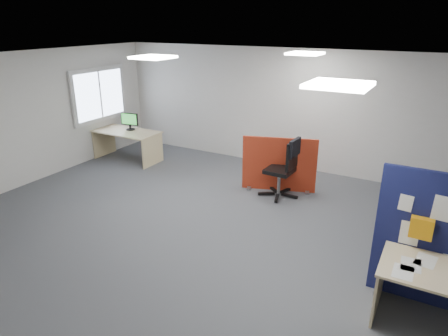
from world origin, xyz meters
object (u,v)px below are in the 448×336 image
at_px(red_divider, 279,165).
at_px(second_desk, 128,138).
at_px(monitor_second, 130,121).
at_px(office_chair, 286,165).

bearing_deg(red_divider, second_desk, 162.03).
distance_m(monitor_second, office_chair, 4.19).
height_order(red_divider, office_chair, office_chair).
xyz_separation_m(second_desk, monitor_second, (0.01, 0.10, 0.41)).
bearing_deg(red_divider, office_chair, -65.91).
bearing_deg(office_chair, second_desk, 179.63).
distance_m(second_desk, monitor_second, 0.42).
distance_m(second_desk, office_chair, 4.18).
bearing_deg(monitor_second, red_divider, -8.00).
height_order(red_divider, second_desk, red_divider).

